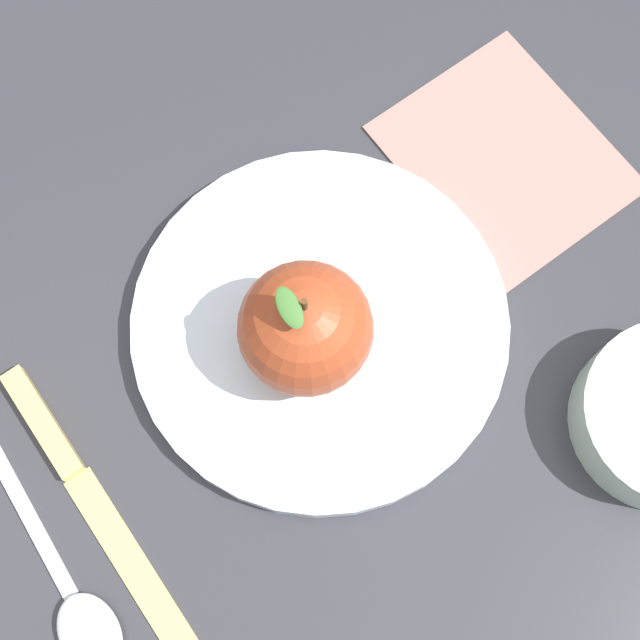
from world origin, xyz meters
The scene contains 6 objects.
ground_plane centered at (0.00, 0.00, 0.00)m, with size 2.40×2.40×0.00m, color #2D2D33.
dinner_plate centered at (-0.02, -0.01, 0.01)m, with size 0.23×0.23×0.02m.
apple centered at (-0.01, 0.00, 0.06)m, with size 0.08×0.08×0.09m.
knife centered at (0.15, 0.03, 0.00)m, with size 0.07×0.21×0.01m.
spoon centered at (0.17, 0.09, 0.01)m, with size 0.06×0.18×0.01m.
linen_napkin centered at (-0.18, -0.08, 0.00)m, with size 0.13×0.15×0.00m, color gray.
Camera 1 is at (0.04, 0.14, 0.56)m, focal length 52.28 mm.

